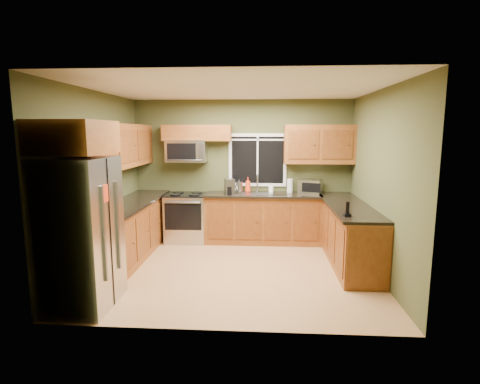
# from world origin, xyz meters

# --- Properties ---
(floor) EXTENTS (4.20, 4.20, 0.00)m
(floor) POSITION_xyz_m (0.00, 0.00, 0.00)
(floor) COLOR #AD7C4C
(floor) RESTS_ON ground
(ceiling) EXTENTS (4.20, 4.20, 0.00)m
(ceiling) POSITION_xyz_m (0.00, 0.00, 2.70)
(ceiling) COLOR white
(ceiling) RESTS_ON back_wall
(back_wall) EXTENTS (4.20, 0.00, 4.20)m
(back_wall) POSITION_xyz_m (0.00, 1.80, 1.35)
(back_wall) COLOR #464A27
(back_wall) RESTS_ON ground
(front_wall) EXTENTS (4.20, 0.00, 4.20)m
(front_wall) POSITION_xyz_m (0.00, -1.80, 1.35)
(front_wall) COLOR #464A27
(front_wall) RESTS_ON ground
(left_wall) EXTENTS (0.00, 3.60, 3.60)m
(left_wall) POSITION_xyz_m (-2.10, 0.00, 1.35)
(left_wall) COLOR #464A27
(left_wall) RESTS_ON ground
(right_wall) EXTENTS (0.00, 3.60, 3.60)m
(right_wall) POSITION_xyz_m (2.10, 0.00, 1.35)
(right_wall) COLOR #464A27
(right_wall) RESTS_ON ground
(window) EXTENTS (1.12, 0.03, 1.02)m
(window) POSITION_xyz_m (0.30, 1.78, 1.55)
(window) COLOR white
(window) RESTS_ON back_wall
(base_cabinets_left) EXTENTS (0.60, 2.65, 0.90)m
(base_cabinets_left) POSITION_xyz_m (-1.80, 0.48, 0.45)
(base_cabinets_left) COLOR brown
(base_cabinets_left) RESTS_ON ground
(countertop_left) EXTENTS (0.65, 2.65, 0.04)m
(countertop_left) POSITION_xyz_m (-1.78, 0.48, 0.92)
(countertop_left) COLOR black
(countertop_left) RESTS_ON base_cabinets_left
(base_cabinets_back) EXTENTS (2.17, 0.60, 0.90)m
(base_cabinets_back) POSITION_xyz_m (0.42, 1.50, 0.45)
(base_cabinets_back) COLOR brown
(base_cabinets_back) RESTS_ON ground
(countertop_back) EXTENTS (2.17, 0.65, 0.04)m
(countertop_back) POSITION_xyz_m (0.42, 1.48, 0.92)
(countertop_back) COLOR black
(countertop_back) RESTS_ON base_cabinets_back
(base_cabinets_peninsula) EXTENTS (0.60, 2.52, 0.90)m
(base_cabinets_peninsula) POSITION_xyz_m (1.80, 0.54, 0.45)
(base_cabinets_peninsula) COLOR brown
(base_cabinets_peninsula) RESTS_ON ground
(countertop_peninsula) EXTENTS (0.65, 2.50, 0.04)m
(countertop_peninsula) POSITION_xyz_m (1.78, 0.55, 0.92)
(countertop_peninsula) COLOR black
(countertop_peninsula) RESTS_ON base_cabinets_peninsula
(upper_cabinets_left) EXTENTS (0.33, 2.65, 0.72)m
(upper_cabinets_left) POSITION_xyz_m (-1.94, 0.48, 1.86)
(upper_cabinets_left) COLOR brown
(upper_cabinets_left) RESTS_ON left_wall
(upper_cabinets_back_left) EXTENTS (1.30, 0.33, 0.30)m
(upper_cabinets_back_left) POSITION_xyz_m (-0.85, 1.64, 2.07)
(upper_cabinets_back_left) COLOR brown
(upper_cabinets_back_left) RESTS_ON back_wall
(upper_cabinets_back_right) EXTENTS (1.30, 0.33, 0.72)m
(upper_cabinets_back_right) POSITION_xyz_m (1.45, 1.64, 1.86)
(upper_cabinets_back_right) COLOR brown
(upper_cabinets_back_right) RESTS_ON back_wall
(upper_cabinet_over_fridge) EXTENTS (0.72, 0.90, 0.38)m
(upper_cabinet_over_fridge) POSITION_xyz_m (-1.74, -1.30, 2.03)
(upper_cabinet_over_fridge) COLOR brown
(upper_cabinet_over_fridge) RESTS_ON left_wall
(refrigerator) EXTENTS (0.74, 0.90, 1.80)m
(refrigerator) POSITION_xyz_m (-1.74, -1.30, 0.90)
(refrigerator) COLOR #B7B7BC
(refrigerator) RESTS_ON ground
(range) EXTENTS (0.76, 0.69, 0.94)m
(range) POSITION_xyz_m (-1.05, 1.47, 0.47)
(range) COLOR #B7B7BC
(range) RESTS_ON ground
(microwave) EXTENTS (0.76, 0.41, 0.42)m
(microwave) POSITION_xyz_m (-1.05, 1.61, 1.73)
(microwave) COLOR #B7B7BC
(microwave) RESTS_ON back_wall
(sink) EXTENTS (0.60, 0.42, 0.36)m
(sink) POSITION_xyz_m (0.30, 1.49, 0.95)
(sink) COLOR slate
(sink) RESTS_ON countertop_back
(toaster_oven) EXTENTS (0.49, 0.44, 0.26)m
(toaster_oven) POSITION_xyz_m (1.30, 1.61, 1.07)
(toaster_oven) COLOR #B7B7BC
(toaster_oven) RESTS_ON countertop_back
(coffee_maker) EXTENTS (0.22, 0.26, 0.28)m
(coffee_maker) POSITION_xyz_m (-0.21, 1.39, 1.07)
(coffee_maker) COLOR slate
(coffee_maker) RESTS_ON countertop_back
(kettle) EXTENTS (0.17, 0.17, 0.25)m
(kettle) POSITION_xyz_m (-0.05, 1.64, 1.05)
(kettle) COLOR #B7B7BC
(kettle) RESTS_ON countertop_back
(paper_towel_roll) EXTENTS (0.12, 0.12, 0.29)m
(paper_towel_roll) POSITION_xyz_m (0.93, 1.68, 1.07)
(paper_towel_roll) COLOR white
(paper_towel_roll) RESTS_ON countertop_back
(soap_bottle_a) EXTENTS (0.13, 0.13, 0.29)m
(soap_bottle_a) POSITION_xyz_m (0.12, 1.65, 1.08)
(soap_bottle_a) COLOR red
(soap_bottle_a) RESTS_ON countertop_back
(soap_bottle_b) EXTENTS (0.10, 0.10, 0.17)m
(soap_bottle_b) POSITION_xyz_m (0.57, 1.66, 1.03)
(soap_bottle_b) COLOR white
(soap_bottle_b) RESTS_ON countertop_back
(soap_bottle_c) EXTENTS (0.16, 0.16, 0.17)m
(soap_bottle_c) POSITION_xyz_m (-0.18, 1.56, 1.03)
(soap_bottle_c) COLOR white
(soap_bottle_c) RESTS_ON countertop_back
(cordless_phone) EXTENTS (0.10, 0.10, 0.21)m
(cordless_phone) POSITION_xyz_m (1.57, -0.37, 1.00)
(cordless_phone) COLOR black
(cordless_phone) RESTS_ON countertop_peninsula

